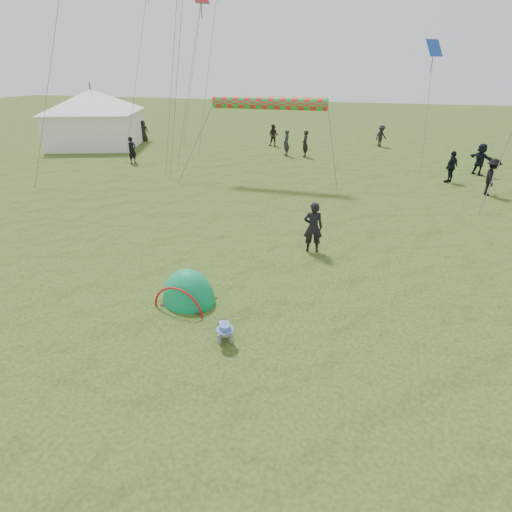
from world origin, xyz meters
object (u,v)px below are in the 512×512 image
(crawling_toddler, at_px, (225,329))
(standing_adult, at_px, (313,227))
(popup_tent, at_px, (189,301))
(event_marquee, at_px, (95,116))

(crawling_toddler, height_order, standing_adult, standing_adult)
(crawling_toddler, height_order, popup_tent, popup_tent)
(crawling_toddler, distance_m, popup_tent, 1.99)
(crawling_toddler, xyz_separation_m, popup_tent, (-1.51, 1.26, -0.28))
(event_marquee, bearing_deg, standing_adult, -57.91)
(popup_tent, distance_m, event_marquee, 25.67)
(crawling_toddler, bearing_deg, standing_adult, 54.34)
(crawling_toddler, xyz_separation_m, standing_adult, (1.11, 5.43, 0.60))
(popup_tent, bearing_deg, event_marquee, 137.09)
(crawling_toddler, bearing_deg, event_marquee, 107.86)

